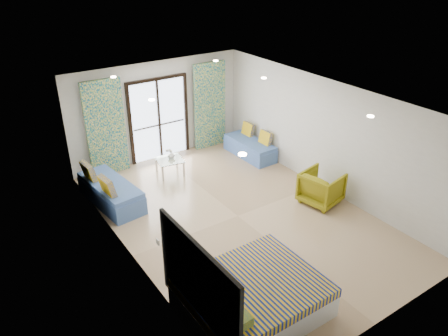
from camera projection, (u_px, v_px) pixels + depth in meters
floor at (238, 216)px, 9.68m from camera, size 5.00×7.50×0.01m
ceiling at (240, 99)px, 8.45m from camera, size 5.00×7.50×0.01m
wall_back at (158, 111)px, 11.83m from camera, size 5.00×0.01×2.70m
wall_front at (390, 256)px, 6.30m from camera, size 5.00×0.01×2.70m
wall_left at (126, 196)px, 7.82m from camera, size 0.01×7.50×2.70m
wall_right at (324, 135)px, 10.31m from camera, size 0.01×7.50×2.70m
balcony_door at (159, 114)px, 11.85m from camera, size 1.76×0.08×2.28m
balcony_rail at (159, 125)px, 12.00m from camera, size 1.52×0.03×0.04m
curtain_left at (106, 128)px, 10.97m from camera, size 1.00×0.10×2.50m
curtain_right at (210, 106)px, 12.52m from camera, size 1.00×0.10×2.50m
downlight_a at (242, 154)px, 6.29m from camera, size 0.12×0.12×0.02m
downlight_b at (370, 116)px, 7.69m from camera, size 0.12×0.12×0.02m
downlight_c at (152, 100)px, 8.51m from camera, size 0.12×0.12×0.02m
downlight_d at (264, 78)px, 9.90m from camera, size 0.12×0.12×0.02m
downlight_e at (113, 77)px, 9.98m from camera, size 0.12×0.12×0.02m
downlight_f at (216, 61)px, 11.38m from camera, size 0.12×0.12×0.02m
headboard at (198, 286)px, 6.19m from camera, size 0.06×2.10×1.50m
switch_plate at (158, 242)px, 7.11m from camera, size 0.02×0.10×0.10m
bed at (251, 297)px, 7.01m from camera, size 2.16×1.76×0.74m
daybed_left at (110, 192)px, 10.04m from camera, size 0.97×2.00×0.95m
daybed_right at (250, 147)px, 12.35m from camera, size 0.68×1.68×0.82m
coffee_table at (170, 161)px, 11.28m from camera, size 0.74×0.74×0.75m
vase at (171, 155)px, 11.28m from camera, size 0.22×0.23×0.18m
armchair at (321, 186)px, 10.01m from camera, size 0.94×0.98×0.86m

